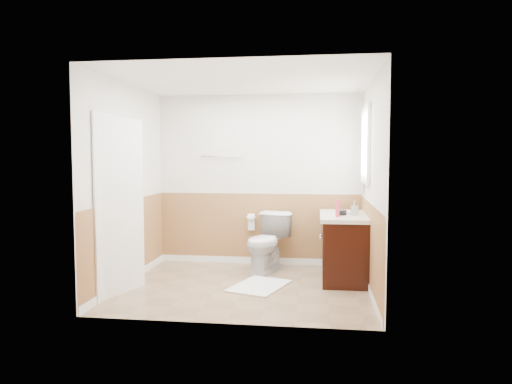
# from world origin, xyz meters

# --- Properties ---
(floor) EXTENTS (3.00, 3.00, 0.00)m
(floor) POSITION_xyz_m (0.00, 0.00, 0.00)
(floor) COLOR #8C7051
(floor) RESTS_ON ground
(ceiling) EXTENTS (3.00, 3.00, 0.00)m
(ceiling) POSITION_xyz_m (0.00, 0.00, 2.50)
(ceiling) COLOR white
(ceiling) RESTS_ON floor
(wall_back) EXTENTS (3.00, 0.00, 3.00)m
(wall_back) POSITION_xyz_m (0.00, 1.30, 1.25)
(wall_back) COLOR silver
(wall_back) RESTS_ON floor
(wall_front) EXTENTS (3.00, 0.00, 3.00)m
(wall_front) POSITION_xyz_m (0.00, -1.30, 1.25)
(wall_front) COLOR silver
(wall_front) RESTS_ON floor
(wall_left) EXTENTS (0.00, 3.00, 3.00)m
(wall_left) POSITION_xyz_m (-1.50, 0.00, 1.25)
(wall_left) COLOR silver
(wall_left) RESTS_ON floor
(wall_right) EXTENTS (0.00, 3.00, 3.00)m
(wall_right) POSITION_xyz_m (1.50, 0.00, 1.25)
(wall_right) COLOR silver
(wall_right) RESTS_ON floor
(wainscot_back) EXTENTS (3.00, 0.00, 3.00)m
(wainscot_back) POSITION_xyz_m (0.00, 1.29, 0.50)
(wainscot_back) COLOR #A77743
(wainscot_back) RESTS_ON floor
(wainscot_front) EXTENTS (3.00, 0.00, 3.00)m
(wainscot_front) POSITION_xyz_m (0.00, -1.29, 0.50)
(wainscot_front) COLOR #A77743
(wainscot_front) RESTS_ON floor
(wainscot_left) EXTENTS (0.00, 2.60, 2.60)m
(wainscot_left) POSITION_xyz_m (-1.49, 0.00, 0.50)
(wainscot_left) COLOR #A77743
(wainscot_left) RESTS_ON floor
(wainscot_right) EXTENTS (0.00, 2.60, 2.60)m
(wainscot_right) POSITION_xyz_m (1.49, 0.00, 0.50)
(wainscot_right) COLOR #A77743
(wainscot_right) RESTS_ON floor
(toilet) EXTENTS (0.69, 0.90, 0.81)m
(toilet) POSITION_xyz_m (0.17, 0.83, 0.41)
(toilet) COLOR silver
(toilet) RESTS_ON floor
(bath_mat) EXTENTS (0.78, 0.94, 0.02)m
(bath_mat) POSITION_xyz_m (0.17, 0.03, 0.01)
(bath_mat) COLOR white
(bath_mat) RESTS_ON floor
(vanity_cabinet) EXTENTS (0.55, 1.10, 0.80)m
(vanity_cabinet) POSITION_xyz_m (1.21, 0.54, 0.40)
(vanity_cabinet) COLOR black
(vanity_cabinet) RESTS_ON floor
(vanity_knob_left) EXTENTS (0.03, 0.03, 0.03)m
(vanity_knob_left) POSITION_xyz_m (0.91, 0.44, 0.55)
(vanity_knob_left) COLOR silver
(vanity_knob_left) RESTS_ON vanity_cabinet
(vanity_knob_right) EXTENTS (0.03, 0.03, 0.03)m
(vanity_knob_right) POSITION_xyz_m (0.91, 0.64, 0.55)
(vanity_knob_right) COLOR silver
(vanity_knob_right) RESTS_ON vanity_cabinet
(countertop) EXTENTS (0.60, 1.15, 0.05)m
(countertop) POSITION_xyz_m (1.20, 0.54, 0.83)
(countertop) COLOR white
(countertop) RESTS_ON vanity_cabinet
(sink_basin) EXTENTS (0.36, 0.36, 0.02)m
(sink_basin) POSITION_xyz_m (1.21, 0.69, 0.86)
(sink_basin) COLOR white
(sink_basin) RESTS_ON countertop
(faucet) EXTENTS (0.02, 0.02, 0.14)m
(faucet) POSITION_xyz_m (1.39, 0.69, 0.92)
(faucet) COLOR silver
(faucet) RESTS_ON countertop
(lotion_bottle) EXTENTS (0.05, 0.05, 0.22)m
(lotion_bottle) POSITION_xyz_m (1.11, 0.25, 0.96)
(lotion_bottle) COLOR #D43654
(lotion_bottle) RESTS_ON countertop
(soap_dispenser) EXTENTS (0.09, 0.09, 0.18)m
(soap_dispenser) POSITION_xyz_m (1.33, 0.47, 0.94)
(soap_dispenser) COLOR #99A3AC
(soap_dispenser) RESTS_ON countertop
(hair_dryer_body) EXTENTS (0.14, 0.07, 0.07)m
(hair_dryer_body) POSITION_xyz_m (1.16, 0.43, 0.89)
(hair_dryer_body) COLOR black
(hair_dryer_body) RESTS_ON countertop
(hair_dryer_handle) EXTENTS (0.03, 0.03, 0.07)m
(hair_dryer_handle) POSITION_xyz_m (1.13, 0.46, 0.86)
(hair_dryer_handle) COLOR black
(hair_dryer_handle) RESTS_ON countertop
(mirror_panel) EXTENTS (0.02, 0.35, 0.90)m
(mirror_panel) POSITION_xyz_m (1.48, 1.10, 1.55)
(mirror_panel) COLOR silver
(mirror_panel) RESTS_ON wall_right
(window_frame) EXTENTS (0.04, 0.80, 1.00)m
(window_frame) POSITION_xyz_m (1.47, 0.59, 1.75)
(window_frame) COLOR white
(window_frame) RESTS_ON wall_right
(window_glass) EXTENTS (0.01, 0.70, 0.90)m
(window_glass) POSITION_xyz_m (1.49, 0.59, 1.75)
(window_glass) COLOR white
(window_glass) RESTS_ON wall_right
(door) EXTENTS (0.29, 0.78, 2.04)m
(door) POSITION_xyz_m (-1.40, -0.45, 1.02)
(door) COLOR white
(door) RESTS_ON wall_left
(door_frame) EXTENTS (0.02, 0.92, 2.10)m
(door_frame) POSITION_xyz_m (-1.48, -0.45, 1.03)
(door_frame) COLOR white
(door_frame) RESTS_ON wall_left
(door_knob) EXTENTS (0.06, 0.06, 0.06)m
(door_knob) POSITION_xyz_m (-1.34, -0.12, 0.95)
(door_knob) COLOR silver
(door_knob) RESTS_ON door
(towel_bar) EXTENTS (0.62, 0.02, 0.02)m
(towel_bar) POSITION_xyz_m (-0.55, 1.25, 1.60)
(towel_bar) COLOR silver
(towel_bar) RESTS_ON wall_back
(tp_holder_bar) EXTENTS (0.14, 0.02, 0.02)m
(tp_holder_bar) POSITION_xyz_m (-0.10, 1.23, 0.70)
(tp_holder_bar) COLOR silver
(tp_holder_bar) RESTS_ON wall_back
(tp_roll) EXTENTS (0.10, 0.11, 0.11)m
(tp_roll) POSITION_xyz_m (-0.10, 1.23, 0.70)
(tp_roll) COLOR white
(tp_roll) RESTS_ON tp_holder_bar
(tp_sheet) EXTENTS (0.10, 0.01, 0.16)m
(tp_sheet) POSITION_xyz_m (-0.10, 1.23, 0.59)
(tp_sheet) COLOR white
(tp_sheet) RESTS_ON tp_roll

